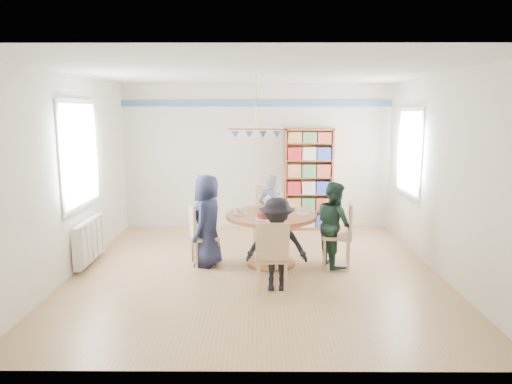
{
  "coord_description": "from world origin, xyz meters",
  "views": [
    {
      "loc": [
        0.04,
        -6.07,
        2.18
      ],
      "look_at": [
        0.0,
        0.4,
        1.05
      ],
      "focal_mm": 32.0,
      "sensor_mm": 36.0,
      "label": 1
    }
  ],
  "objects_px": {
    "person_left": "(207,220)",
    "person_far": "(271,211)",
    "radiator": "(89,241)",
    "person_near": "(277,244)",
    "chair_near": "(272,254)",
    "dining_table": "(271,227)",
    "chair_right": "(342,231)",
    "chair_far": "(268,213)",
    "person_right": "(334,224)",
    "chair_left": "(200,233)",
    "bookshelf": "(308,180)"
  },
  "relations": [
    {
      "from": "chair_left",
      "to": "chair_right",
      "type": "bearing_deg",
      "value": -1.26
    },
    {
      "from": "dining_table",
      "to": "chair_near",
      "type": "distance_m",
      "value": 1.06
    },
    {
      "from": "radiator",
      "to": "chair_right",
      "type": "relative_size",
      "value": 1.08
    },
    {
      "from": "person_near",
      "to": "bookshelf",
      "type": "distance_m",
      "value": 3.1
    },
    {
      "from": "person_left",
      "to": "person_far",
      "type": "bearing_deg",
      "value": 149.03
    },
    {
      "from": "person_far",
      "to": "person_left",
      "type": "bearing_deg",
      "value": 31.24
    },
    {
      "from": "chair_right",
      "to": "chair_far",
      "type": "height_order",
      "value": "chair_far"
    },
    {
      "from": "person_left",
      "to": "person_near",
      "type": "bearing_deg",
      "value": 58.94
    },
    {
      "from": "radiator",
      "to": "dining_table",
      "type": "distance_m",
      "value": 2.65
    },
    {
      "from": "chair_left",
      "to": "chair_near",
      "type": "distance_m",
      "value": 1.47
    },
    {
      "from": "person_near",
      "to": "bookshelf",
      "type": "relative_size",
      "value": 0.62
    },
    {
      "from": "dining_table",
      "to": "chair_right",
      "type": "height_order",
      "value": "chair_right"
    },
    {
      "from": "chair_far",
      "to": "chair_near",
      "type": "height_order",
      "value": "chair_far"
    },
    {
      "from": "radiator",
      "to": "chair_left",
      "type": "relative_size",
      "value": 1.18
    },
    {
      "from": "radiator",
      "to": "bookshelf",
      "type": "bearing_deg",
      "value": 31.09
    },
    {
      "from": "radiator",
      "to": "chair_right",
      "type": "distance_m",
      "value": 3.66
    },
    {
      "from": "chair_near",
      "to": "bookshelf",
      "type": "relative_size",
      "value": 0.48
    },
    {
      "from": "chair_far",
      "to": "person_right",
      "type": "relative_size",
      "value": 0.8
    },
    {
      "from": "dining_table",
      "to": "chair_near",
      "type": "height_order",
      "value": "chair_near"
    },
    {
      "from": "person_near",
      "to": "person_left",
      "type": "bearing_deg",
      "value": 137.38
    },
    {
      "from": "person_left",
      "to": "person_far",
      "type": "distance_m",
      "value": 1.34
    },
    {
      "from": "chair_right",
      "to": "person_far",
      "type": "xyz_separation_m",
      "value": [
        -1.0,
        0.99,
        0.08
      ]
    },
    {
      "from": "radiator",
      "to": "chair_near",
      "type": "xyz_separation_m",
      "value": [
        2.62,
        -1.07,
        0.15
      ]
    },
    {
      "from": "chair_near",
      "to": "person_near",
      "type": "bearing_deg",
      "value": 60.96
    },
    {
      "from": "person_left",
      "to": "bookshelf",
      "type": "distance_m",
      "value": 2.67
    },
    {
      "from": "person_left",
      "to": "radiator",
      "type": "bearing_deg",
      "value": -78.22
    },
    {
      "from": "chair_near",
      "to": "person_far",
      "type": "xyz_separation_m",
      "value": [
        0.04,
        2.0,
        0.1
      ]
    },
    {
      "from": "chair_near",
      "to": "person_far",
      "type": "distance_m",
      "value": 2.0
    },
    {
      "from": "chair_left",
      "to": "chair_far",
      "type": "distance_m",
      "value": 1.44
    },
    {
      "from": "person_left",
      "to": "person_right",
      "type": "xyz_separation_m",
      "value": [
        1.81,
        -0.01,
        -0.05
      ]
    },
    {
      "from": "chair_right",
      "to": "person_right",
      "type": "distance_m",
      "value": 0.16
    },
    {
      "from": "person_left",
      "to": "person_far",
      "type": "height_order",
      "value": "person_left"
    },
    {
      "from": "dining_table",
      "to": "chair_near",
      "type": "xyz_separation_m",
      "value": [
        -0.02,
        -1.06,
        -0.06
      ]
    },
    {
      "from": "chair_far",
      "to": "chair_near",
      "type": "bearing_deg",
      "value": -89.72
    },
    {
      "from": "chair_right",
      "to": "person_left",
      "type": "height_order",
      "value": "person_left"
    },
    {
      "from": "radiator",
      "to": "person_near",
      "type": "relative_size",
      "value": 0.86
    },
    {
      "from": "chair_left",
      "to": "chair_right",
      "type": "distance_m",
      "value": 2.05
    },
    {
      "from": "radiator",
      "to": "person_near",
      "type": "xyz_separation_m",
      "value": [
        2.68,
        -0.96,
        0.23
      ]
    },
    {
      "from": "person_left",
      "to": "chair_near",
      "type": "bearing_deg",
      "value": 53.79
    },
    {
      "from": "chair_left",
      "to": "person_far",
      "type": "bearing_deg",
      "value": 41.89
    },
    {
      "from": "person_far",
      "to": "person_near",
      "type": "bearing_deg",
      "value": 75.95
    },
    {
      "from": "chair_right",
      "to": "person_right",
      "type": "relative_size",
      "value": 0.76
    },
    {
      "from": "radiator",
      "to": "chair_near",
      "type": "relative_size",
      "value": 1.11
    },
    {
      "from": "dining_table",
      "to": "bookshelf",
      "type": "height_order",
      "value": "bookshelf"
    },
    {
      "from": "chair_far",
      "to": "bookshelf",
      "type": "xyz_separation_m",
      "value": [
        0.78,
        1.03,
        0.39
      ]
    },
    {
      "from": "chair_far",
      "to": "person_near",
      "type": "height_order",
      "value": "person_near"
    },
    {
      "from": "chair_right",
      "to": "person_right",
      "type": "xyz_separation_m",
      "value": [
        -0.12,
        0.02,
        0.1
      ]
    },
    {
      "from": "radiator",
      "to": "person_right",
      "type": "xyz_separation_m",
      "value": [
        3.53,
        -0.04,
        0.26
      ]
    },
    {
      "from": "bookshelf",
      "to": "chair_right",
      "type": "bearing_deg",
      "value": -82.69
    },
    {
      "from": "person_near",
      "to": "bookshelf",
      "type": "height_order",
      "value": "bookshelf"
    }
  ]
}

